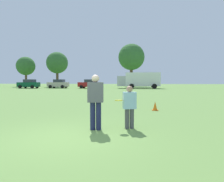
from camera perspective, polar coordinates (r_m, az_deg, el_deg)
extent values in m
plane|color=#6B9347|center=(6.17, -12.32, -12.56)|extent=(167.71, 167.71, 0.00)
cylinder|color=#1E234C|center=(6.82, -5.45, -7.01)|extent=(0.18, 0.18, 0.93)
cylinder|color=#1E234C|center=(6.80, -3.81, -7.03)|extent=(0.18, 0.18, 0.93)
cube|color=#595960|center=(6.71, -4.66, -0.34)|extent=(0.53, 0.33, 0.66)
sphere|color=beige|center=(6.70, -4.68, 3.52)|extent=(0.25, 0.25, 0.25)
cylinder|color=#4C4C51|center=(7.03, 5.60, -7.73)|extent=(0.15, 0.15, 0.68)
cylinder|color=#4C4C51|center=(6.99, 4.25, -7.78)|extent=(0.15, 0.15, 0.68)
cube|color=#9EC6E5|center=(6.92, 4.95, -2.66)|extent=(0.48, 0.35, 0.57)
sphere|color=tan|center=(6.89, 4.97, 0.55)|extent=(0.22, 0.22, 0.22)
cylinder|color=yellow|center=(6.78, 1.89, -2.65)|extent=(0.27, 0.27, 0.04)
cube|color=#D8590C|center=(11.39, 12.03, -5.28)|extent=(0.32, 0.32, 0.03)
cone|color=orange|center=(11.36, 12.05, -4.08)|extent=(0.24, 0.24, 0.45)
cube|color=#0C4C2D|center=(44.76, -22.44, 1.71)|extent=(4.24, 1.90, 0.90)
cube|color=#2D333D|center=(44.63, -22.18, 2.64)|extent=(2.04, 1.69, 0.64)
cylinder|color=black|center=(44.59, -24.52, 1.08)|extent=(0.67, 0.24, 0.66)
cylinder|color=black|center=(46.29, -23.21, 1.17)|extent=(0.67, 0.24, 0.66)
cylinder|color=black|center=(43.27, -21.59, 1.09)|extent=(0.67, 0.24, 0.66)
cylinder|color=black|center=(45.02, -20.36, 1.19)|extent=(0.67, 0.24, 0.66)
cube|color=#B7AD99|center=(43.56, -14.95, 1.81)|extent=(4.24, 1.90, 0.90)
cube|color=#2D333D|center=(43.45, -14.66, 2.76)|extent=(2.04, 1.69, 0.64)
cylinder|color=black|center=(43.17, -17.04, 1.17)|extent=(0.67, 0.24, 0.66)
cylinder|color=black|center=(44.99, -15.99, 1.26)|extent=(0.67, 0.24, 0.66)
cylinder|color=black|center=(42.16, -13.82, 1.17)|extent=(0.67, 0.24, 0.66)
cylinder|color=black|center=(44.02, -12.88, 1.26)|extent=(0.67, 0.24, 0.66)
cube|color=maroon|center=(41.52, -6.56, 1.84)|extent=(4.24, 1.90, 0.90)
cube|color=#2D333D|center=(41.45, -6.23, 2.83)|extent=(2.04, 1.69, 0.64)
cylinder|color=black|center=(40.90, -8.66, 1.17)|extent=(0.67, 0.24, 0.66)
cylinder|color=black|center=(42.83, -7.93, 1.26)|extent=(0.67, 0.24, 0.66)
cylinder|color=black|center=(40.26, -5.10, 1.17)|extent=(0.67, 0.24, 0.66)
cylinder|color=black|center=(42.21, -4.51, 1.25)|extent=(0.67, 0.24, 0.66)
cube|color=white|center=(41.23, 8.69, 3.27)|extent=(6.86, 2.67, 2.70)
cube|color=#B2B2B7|center=(41.35, 2.85, 2.82)|extent=(1.86, 2.34, 2.00)
cylinder|color=black|center=(39.88, 5.54, 1.36)|extent=(0.97, 0.30, 0.96)
cylinder|color=black|center=(42.62, 5.66, 1.47)|extent=(0.97, 0.30, 0.96)
cylinder|color=black|center=(39.99, 11.89, 1.31)|extent=(0.97, 0.30, 0.96)
cylinder|color=black|center=(42.72, 11.60, 1.42)|extent=(0.97, 0.30, 0.96)
cylinder|color=brown|center=(56.53, -23.05, 2.81)|extent=(0.55, 0.55, 3.29)
sphere|color=#33662D|center=(56.65, -23.13, 6.50)|extent=(4.70, 4.70, 4.70)
cylinder|color=brown|center=(52.59, -15.15, 3.19)|extent=(0.62, 0.62, 3.73)
sphere|color=#33662D|center=(52.77, -15.21, 7.68)|extent=(5.33, 5.33, 5.33)
cylinder|color=brown|center=(53.82, 5.46, 3.85)|extent=(0.80, 0.80, 4.82)
sphere|color=#33662D|center=(54.16, 5.49, 9.51)|extent=(6.89, 6.89, 6.89)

